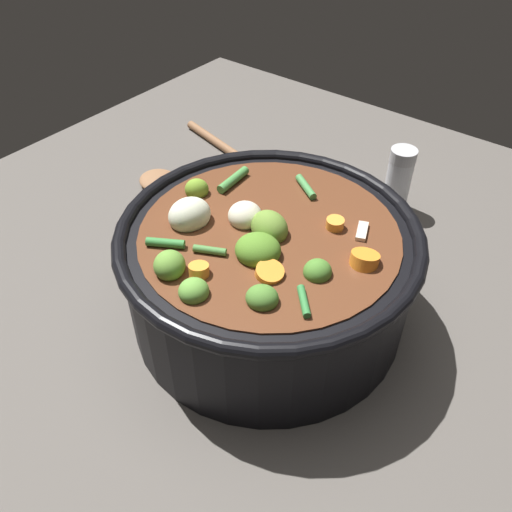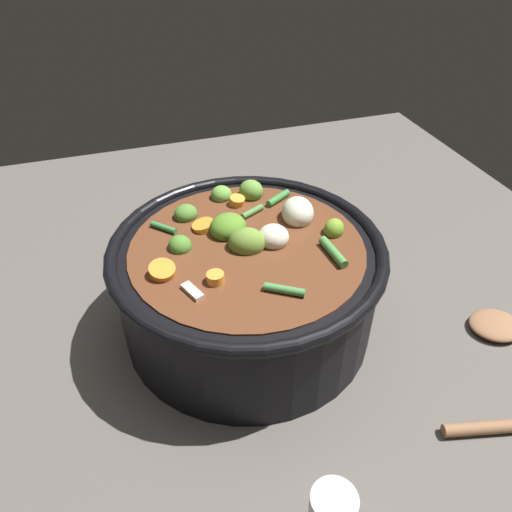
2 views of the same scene
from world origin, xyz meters
The scene contains 4 objects.
ground_plane centered at (0.00, 0.00, 0.00)m, with size 1.10×1.10×0.00m, color #514C47.
cooking_pot centered at (0.00, 0.00, 0.07)m, with size 0.32×0.32×0.15m.
wooden_spoon centered at (-0.17, -0.28, 0.01)m, with size 0.20×0.24×0.01m.
salt_shaker centered at (-0.28, 0.02, 0.05)m, with size 0.04×0.04×0.09m.
Camera 1 is at (0.34, 0.25, 0.46)m, focal length 37.36 mm.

